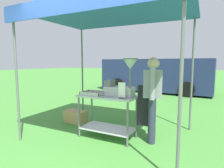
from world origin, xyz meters
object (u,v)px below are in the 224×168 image
object	(u,v)px
donut_cart	(108,108)
supply_crate	(75,117)
stall_canopy	(110,16)
donut_tray	(93,94)
menu_sign	(122,91)
van_navy	(155,75)
donut_fryer	(122,82)
vendor	(152,95)

from	to	relation	value
donut_cart	supply_crate	world-z (taller)	donut_cart
stall_canopy	donut_tray	bearing A→B (deg)	-146.79
stall_canopy	menu_sign	bearing A→B (deg)	-35.04
donut_cart	van_navy	size ratio (longest dim) A/B	0.21
donut_cart	donut_fryer	distance (m)	0.60
donut_tray	donut_fryer	size ratio (longest dim) A/B	0.62
stall_canopy	donut_fryer	world-z (taller)	stall_canopy
donut_tray	van_navy	world-z (taller)	van_navy
donut_tray	van_navy	size ratio (longest dim) A/B	0.08
vendor	supply_crate	bearing A→B (deg)	172.91
stall_canopy	donut_fryer	size ratio (longest dim) A/B	4.31
donut_tray	supply_crate	xyz separation A→B (m)	(-0.90, 0.55, -0.74)
vendor	van_navy	xyz separation A→B (m)	(-1.47, 6.32, -0.02)
donut_tray	vendor	size ratio (longest dim) A/B	0.28
donut_tray	supply_crate	bearing A→B (deg)	148.36
donut_fryer	vendor	xyz separation A→B (m)	(0.55, 0.17, -0.23)
menu_sign	donut_cart	bearing A→B (deg)	156.01
menu_sign	van_navy	xyz separation A→B (m)	(-1.01, 6.71, -0.12)
donut_fryer	supply_crate	size ratio (longest dim) A/B	1.22
donut_tray	donut_fryer	world-z (taller)	donut_fryer
donut_tray	stall_canopy	bearing A→B (deg)	33.21
donut_cart	menu_sign	distance (m)	0.57
donut_cart	donut_tray	bearing A→B (deg)	-163.03
donut_fryer	van_navy	bearing A→B (deg)	98.02
vendor	van_navy	world-z (taller)	van_navy
vendor	donut_cart	bearing A→B (deg)	-165.61
stall_canopy	vendor	xyz separation A→B (m)	(0.84, 0.12, -1.51)
donut_fryer	van_navy	xyz separation A→B (m)	(-0.92, 6.49, -0.26)
donut_cart	vendor	world-z (taller)	vendor
donut_tray	menu_sign	xyz separation A→B (m)	(0.66, -0.08, 0.10)
van_navy	supply_crate	bearing A→B (deg)	-95.21
stall_canopy	van_navy	bearing A→B (deg)	95.54
stall_canopy	vendor	distance (m)	1.73
supply_crate	van_navy	world-z (taller)	van_navy
donut_cart	donut_tray	xyz separation A→B (m)	(-0.28, -0.09, 0.28)
menu_sign	vendor	distance (m)	0.61
donut_cart	van_navy	bearing A→B (deg)	95.46
van_navy	donut_fryer	bearing A→B (deg)	-81.98
donut_cart	donut_tray	world-z (taller)	donut_tray
menu_sign	supply_crate	world-z (taller)	menu_sign
van_navy	stall_canopy	bearing A→B (deg)	-84.46
stall_canopy	supply_crate	bearing A→B (deg)	162.63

